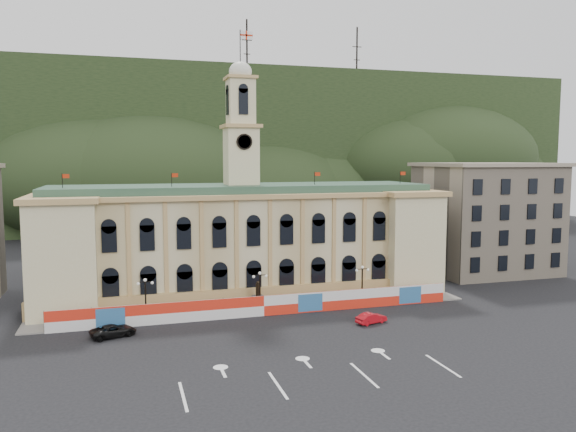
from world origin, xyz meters
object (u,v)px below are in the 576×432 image
object	(u,v)px
black_suv	(113,331)
lamp_center	(260,288)
red_sedan	(371,318)
statue	(258,301)

from	to	relation	value
black_suv	lamp_center	bearing A→B (deg)	-91.70
lamp_center	red_sedan	world-z (taller)	lamp_center
statue	black_suv	distance (m)	18.76
lamp_center	red_sedan	size ratio (longest dim) A/B	1.26
statue	red_sedan	size ratio (longest dim) A/B	0.91
red_sedan	black_suv	world-z (taller)	black_suv
statue	red_sedan	bearing A→B (deg)	-40.45
statue	lamp_center	xyz separation A→B (m)	(0.00, -1.00, 1.89)
statue	lamp_center	world-z (taller)	lamp_center
statue	red_sedan	distance (m)	14.92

